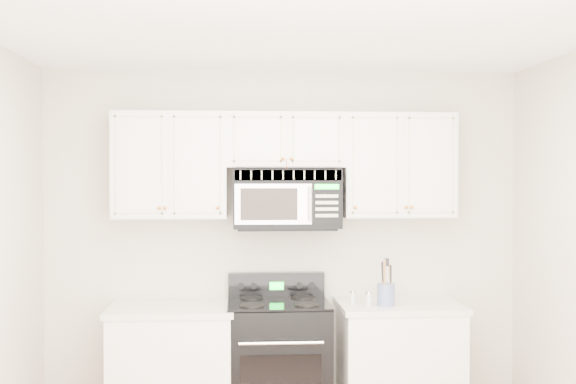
{
  "coord_description": "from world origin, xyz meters",
  "views": [
    {
      "loc": [
        -0.34,
        -3.59,
        1.82
      ],
      "look_at": [
        0.0,
        1.3,
        1.71
      ],
      "focal_mm": 45.0,
      "sensor_mm": 36.0,
      "label": 1
    }
  ],
  "objects": [
    {
      "name": "range",
      "position": [
        -0.06,
        1.45,
        0.48
      ],
      "size": [
        0.71,
        0.65,
        1.11
      ],
      "color": "black",
      "rests_on": "ground"
    },
    {
      "name": "base_cabinet_right",
      "position": [
        0.8,
        1.44,
        0.43
      ],
      "size": [
        0.86,
        0.65,
        0.92
      ],
      "color": "white",
      "rests_on": "ground"
    },
    {
      "name": "shaker_pepper",
      "position": [
        0.56,
        1.3,
        0.97
      ],
      "size": [
        0.04,
        0.04,
        0.1
      ],
      "color": "silver",
      "rests_on": "base_cabinet_right"
    },
    {
      "name": "upper_cabinets",
      "position": [
        -0.0,
        1.58,
        1.93
      ],
      "size": [
        2.44,
        0.37,
        0.75
      ],
      "color": "white",
      "rests_on": "ground"
    },
    {
      "name": "utensil_crock",
      "position": [
        0.68,
        1.33,
        1.0
      ],
      "size": [
        0.12,
        0.12,
        0.32
      ],
      "color": "slate",
      "rests_on": "base_cabinet_right"
    },
    {
      "name": "room",
      "position": [
        0.0,
        0.0,
        1.3
      ],
      "size": [
        3.51,
        3.51,
        2.61
      ],
      "color": "#9D6D52",
      "rests_on": "ground"
    },
    {
      "name": "shaker_salt",
      "position": [
        0.46,
        1.4,
        0.97
      ],
      "size": [
        0.04,
        0.04,
        0.09
      ],
      "color": "silver",
      "rests_on": "base_cabinet_right"
    },
    {
      "name": "base_cabinet_left",
      "position": [
        -0.8,
        1.44,
        0.43
      ],
      "size": [
        0.86,
        0.65,
        0.92
      ],
      "color": "white",
      "rests_on": "ground"
    },
    {
      "name": "microwave",
      "position": [
        0.01,
        1.55,
        1.66
      ],
      "size": [
        0.76,
        0.43,
        0.42
      ],
      "color": "black",
      "rests_on": "ground"
    }
  ]
}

